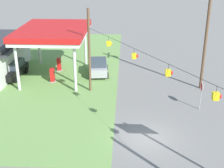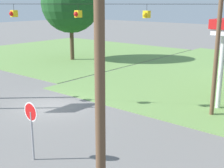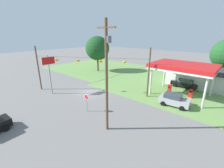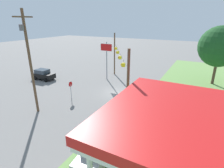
# 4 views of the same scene
# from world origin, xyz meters

# --- Properties ---
(ground_plane) EXTENTS (160.00, 160.00, 0.00)m
(ground_plane) POSITION_xyz_m (0.00, 0.00, 0.00)
(ground_plane) COLOR slate
(gas_station_canopy) EXTENTS (9.46, 7.00, 5.40)m
(gas_station_canopy) POSITION_xyz_m (12.22, 9.20, 4.89)
(gas_station_canopy) COLOR silver
(gas_station_canopy) RESTS_ON ground
(fuel_pump_near) EXTENTS (0.71, 0.56, 1.52)m
(fuel_pump_near) POSITION_xyz_m (10.49, 9.20, 0.72)
(fuel_pump_near) COLOR gray
(fuel_pump_near) RESTS_ON ground
(car_at_pumps_front) EXTENTS (4.28, 2.40, 1.83)m
(car_at_pumps_front) POSITION_xyz_m (12.91, 4.57, 0.94)
(car_at_pumps_front) COLOR #9E9EA3
(car_at_pumps_front) RESTS_ON ground
(car_on_crossroad) EXTENTS (2.32, 4.18, 1.87)m
(car_on_crossroad) POSITION_xyz_m (0.77, -14.82, 0.96)
(car_on_crossroad) COLOR black
(car_on_crossroad) RESTS_ON ground
(stop_sign_roadside) EXTENTS (0.80, 0.08, 2.50)m
(stop_sign_roadside) POSITION_xyz_m (4.82, -4.85, 1.81)
(stop_sign_roadside) COLOR #99999E
(stop_sign_roadside) RESTS_ON ground
(stop_sign_overhead) EXTENTS (0.22, 2.27, 6.75)m
(stop_sign_overhead) POSITION_xyz_m (-4.76, -4.72, 4.87)
(stop_sign_overhead) COLOR gray
(stop_sign_overhead) RESTS_ON ground
(utility_pole_main) EXTENTS (2.20, 0.44, 11.29)m
(utility_pole_main) POSITION_xyz_m (9.57, -5.95, 6.27)
(utility_pole_main) COLOR brown
(utility_pole_main) RESTS_ON ground
(signal_span_gantry) EXTENTS (16.99, 10.24, 8.01)m
(signal_span_gantry) POSITION_xyz_m (0.00, -0.01, 4.39)
(signal_span_gantry) COLOR brown
(signal_span_gantry) RESTS_ON ground
(tree_west_verge) EXTENTS (6.46, 6.46, 9.50)m
(tree_west_verge) POSITION_xyz_m (-11.09, 12.35, 6.26)
(tree_west_verge) COLOR #4C3828
(tree_west_verge) RESTS_ON ground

